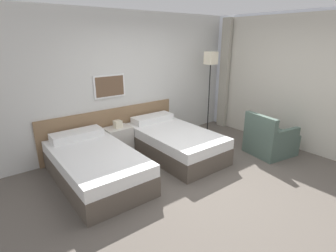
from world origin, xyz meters
TOP-DOWN VIEW (x-y plane):
  - ground_plane at (0.00, 0.00)m, footprint 16.00×16.00m
  - wall_headboard at (-0.04, 2.14)m, footprint 10.00×0.10m
  - wall_window at (2.46, -0.09)m, footprint 0.21×4.61m
  - bed_near_door at (-1.40, 1.10)m, footprint 1.10×1.97m
  - bed_near_window at (0.22, 1.10)m, footprint 1.10×1.97m
  - nightstand at (-0.59, 1.85)m, footprint 0.50×0.36m
  - floor_lamp at (1.64, 1.57)m, footprint 0.24×0.24m
  - armchair at (1.73, -0.01)m, footprint 0.90×0.84m

SIDE VIEW (x-z plane):
  - ground_plane at x=0.00m, z-range 0.00..0.00m
  - bed_near_door at x=-1.40m, z-range -0.06..0.58m
  - bed_near_window at x=0.22m, z-range -0.06..0.58m
  - armchair at x=1.73m, z-range -0.14..0.69m
  - nightstand at x=-0.59m, z-range -0.06..0.61m
  - wall_headboard at x=-0.04m, z-range -0.05..2.65m
  - wall_window at x=2.46m, z-range -0.01..2.69m
  - floor_lamp at x=1.64m, z-range 0.65..2.55m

